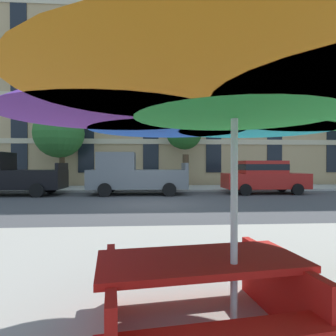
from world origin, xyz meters
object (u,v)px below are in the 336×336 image
at_px(patio_umbrella, 235,89).
at_px(sedan_red, 264,176).
at_px(street_tree_middle, 183,133).
at_px(pickup_gray, 133,175).
at_px(picnic_table, 200,289).
at_px(pickup_black, 7,175).
at_px(street_tree_left, 58,132).

bearing_deg(patio_umbrella, sedan_red, 66.57).
height_order(street_tree_middle, patio_umbrella, street_tree_middle).
xyz_separation_m(pickup_gray, sedan_red, (7.01, -0.00, -0.08)).
distance_m(pickup_gray, picnic_table, 12.60).
height_order(sedan_red, street_tree_middle, street_tree_middle).
xyz_separation_m(pickup_black, picnic_table, (7.62, -12.53, -0.54)).
bearing_deg(street_tree_left, patio_umbrella, -68.38).
distance_m(pickup_black, sedan_red, 13.38).
relative_size(sedan_red, street_tree_middle, 0.91).
height_order(sedan_red, street_tree_left, street_tree_left).
xyz_separation_m(pickup_black, sedan_red, (13.38, -0.00, -0.08)).
distance_m(sedan_red, patio_umbrella, 13.90).
height_order(pickup_black, street_tree_left, street_tree_left).
bearing_deg(patio_umbrella, picnic_table, 146.38).
bearing_deg(street_tree_left, pickup_gray, -35.50).
bearing_deg(pickup_gray, sedan_red, -0.00).
bearing_deg(pickup_black, picnic_table, -58.70).
xyz_separation_m(pickup_black, patio_umbrella, (7.87, -12.70, 1.20)).
xyz_separation_m(pickup_gray, street_tree_middle, (3.09, 3.72, 2.60)).
bearing_deg(street_tree_middle, patio_umbrella, -95.53).
height_order(pickup_black, street_tree_middle, street_tree_middle).
bearing_deg(patio_umbrella, pickup_black, 121.80).
xyz_separation_m(patio_umbrella, picnic_table, (-0.25, 0.17, -1.74)).
xyz_separation_m(street_tree_left, street_tree_middle, (8.01, 0.21, 0.02)).
relative_size(sedan_red, picnic_table, 2.22).
xyz_separation_m(street_tree_left, patio_umbrella, (6.42, -16.21, -1.38)).
relative_size(street_tree_left, patio_umbrella, 1.38).
height_order(patio_umbrella, picnic_table, patio_umbrella).
distance_m(pickup_black, street_tree_left, 4.59).
height_order(pickup_gray, street_tree_middle, street_tree_middle).
distance_m(street_tree_middle, patio_umbrella, 16.56).
bearing_deg(sedan_red, street_tree_middle, 136.43).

